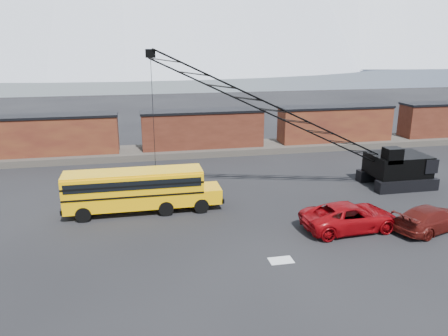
% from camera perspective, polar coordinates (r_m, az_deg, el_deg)
% --- Properties ---
extents(ground, '(160.00, 160.00, 0.00)m').
position_cam_1_polar(ground, '(29.47, 3.99, -8.43)').
color(ground, black).
rests_on(ground, ground).
extents(gravel_berm, '(120.00, 5.00, 0.70)m').
position_cam_1_polar(gravel_berm, '(49.76, -2.77, 2.41)').
color(gravel_berm, '#4D473F').
rests_on(gravel_berm, ground).
extents(boxcar_west_near, '(13.70, 3.10, 4.17)m').
position_cam_1_polar(boxcar_west_near, '(49.44, -21.51, 4.06)').
color(boxcar_west_near, '#411712').
rests_on(boxcar_west_near, gravel_berm).
extents(boxcar_mid, '(13.70, 3.10, 4.17)m').
position_cam_1_polar(boxcar_mid, '(49.23, -2.81, 5.14)').
color(boxcar_mid, '#542417').
rests_on(boxcar_mid, gravel_berm).
extents(boxcar_east_near, '(13.70, 3.10, 4.17)m').
position_cam_1_polar(boxcar_east_near, '(53.99, 14.29, 5.65)').
color(boxcar_east_near, '#411712').
rests_on(boxcar_east_near, gravel_berm).
extents(snow_patch, '(1.40, 0.90, 0.02)m').
position_cam_1_polar(snow_patch, '(26.19, 7.45, -11.87)').
color(snow_patch, silver).
rests_on(snow_patch, ground).
extents(school_bus, '(11.65, 2.65, 3.19)m').
position_cam_1_polar(school_bus, '(32.78, -11.04, -2.71)').
color(school_bus, '#E7A304').
rests_on(school_bus, ground).
extents(red_pickup, '(6.82, 3.47, 1.85)m').
position_cam_1_polar(red_pickup, '(30.73, 16.13, -6.13)').
color(red_pickup, maroon).
rests_on(red_pickup, ground).
extents(maroon_suv, '(6.23, 4.05, 1.68)m').
position_cam_1_polar(maroon_suv, '(32.59, 25.44, -5.97)').
color(maroon_suv, '#49100D').
rests_on(maroon_suv, ground).
extents(crawler_crane, '(24.21, 4.20, 11.93)m').
position_cam_1_polar(crawler_crane, '(35.49, 8.71, 6.44)').
color(crawler_crane, black).
rests_on(crawler_crane, ground).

